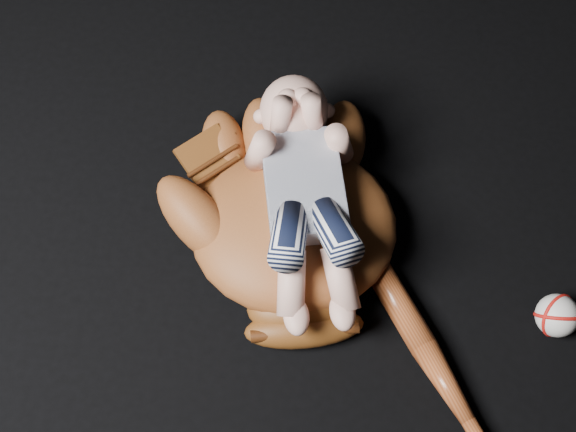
{
  "coord_description": "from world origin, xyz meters",
  "views": [
    {
      "loc": [
        -0.07,
        -0.39,
        1.12
      ],
      "look_at": [
        -0.09,
        0.18,
        0.07
      ],
      "focal_mm": 50.0,
      "sensor_mm": 36.0,
      "label": 1
    }
  ],
  "objects_px": {
    "baseball_bat": "(433,362)",
    "baseball": "(557,315)",
    "baseball_glove": "(294,222)",
    "newborn_baby": "(307,201)"
  },
  "relations": [
    {
      "from": "baseball_glove",
      "to": "newborn_baby",
      "type": "height_order",
      "value": "newborn_baby"
    },
    {
      "from": "baseball_glove",
      "to": "baseball",
      "type": "distance_m",
      "value": 0.41
    },
    {
      "from": "baseball_bat",
      "to": "newborn_baby",
      "type": "bearing_deg",
      "value": 133.23
    },
    {
      "from": "baseball_bat",
      "to": "baseball",
      "type": "distance_m",
      "value": 0.2
    },
    {
      "from": "baseball_glove",
      "to": "newborn_baby",
      "type": "bearing_deg",
      "value": -0.12
    },
    {
      "from": "baseball_glove",
      "to": "newborn_baby",
      "type": "xyz_separation_m",
      "value": [
        0.02,
        0.0,
        0.06
      ]
    },
    {
      "from": "baseball_glove",
      "to": "baseball_bat",
      "type": "xyz_separation_m",
      "value": [
        0.2,
        -0.19,
        -0.05
      ]
    },
    {
      "from": "baseball_bat",
      "to": "baseball_glove",
      "type": "bearing_deg",
      "value": 136.19
    },
    {
      "from": "baseball_glove",
      "to": "baseball",
      "type": "height_order",
      "value": "baseball_glove"
    },
    {
      "from": "baseball_bat",
      "to": "baseball",
      "type": "xyz_separation_m",
      "value": [
        0.18,
        0.07,
        0.01
      ]
    }
  ]
}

